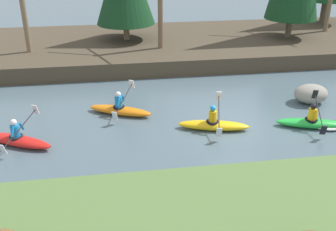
% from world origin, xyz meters
% --- Properties ---
extents(ground_plane, '(90.00, 90.00, 0.00)m').
position_xyz_m(ground_plane, '(0.00, 0.00, 0.00)').
color(ground_plane, '#4C606B').
extents(riverbank_far, '(44.00, 8.99, 0.86)m').
position_xyz_m(riverbank_far, '(0.00, 10.28, 0.43)').
color(riverbank_far, '#473D2D').
rests_on(riverbank_far, ground).
extents(kayaker_lead, '(2.77, 2.04, 1.20)m').
position_xyz_m(kayaker_lead, '(2.64, -0.55, 0.20)').
color(kayaker_lead, green).
rests_on(kayaker_lead, ground).
extents(kayaker_middle, '(2.78, 2.05, 1.20)m').
position_xyz_m(kayaker_middle, '(-1.26, -0.13, 0.22)').
color(kayaker_middle, yellow).
rests_on(kayaker_middle, ground).
extents(kayaker_trailing, '(2.70, 1.95, 1.20)m').
position_xyz_m(kayaker_trailing, '(-4.74, 1.75, 0.22)').
color(kayaker_trailing, orange).
rests_on(kayaker_trailing, ground).
extents(kayaker_far_back, '(2.67, 1.94, 1.20)m').
position_xyz_m(kayaker_far_back, '(-8.43, -0.27, 0.22)').
color(kayaker_far_back, red).
rests_on(kayaker_far_back, ground).
extents(boulder_midstream, '(1.48, 1.16, 0.84)m').
position_xyz_m(boulder_midstream, '(3.57, 1.73, 0.42)').
color(boulder_midstream, gray).
rests_on(boulder_midstream, ground).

